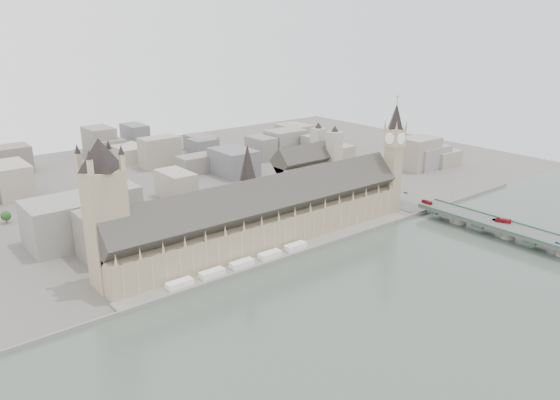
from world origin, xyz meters
TOP-DOWN VIEW (x-y plane):
  - ground at (0.00, 0.00)m, footprint 900.00×900.00m
  - river_thames at (0.00, -165.00)m, footprint 600.00×600.00m
  - embankment_wall at (0.00, -15.00)m, footprint 600.00×1.50m
  - river_terrace at (0.00, -7.50)m, footprint 270.00×15.00m
  - terrace_tents at (-40.00, -7.00)m, footprint 118.00×7.00m
  - palace_of_westminster at (0.00, 19.70)m, footprint 265.00×40.73m
  - elizabeth_tower at (138.00, 8.00)m, footprint 17.00×17.00m
  - victoria_tower at (-122.00, 26.00)m, footprint 30.00×30.00m
  - central_tower at (-10.00, 26.00)m, footprint 13.00×13.00m
  - westminster_bridge at (162.00, -87.50)m, footprint 25.00×325.00m
  - bridge_parapets at (162.00, -132.00)m, footprint 25.00×235.00m
  - westminster_abbey at (110.92, 95.00)m, footprint 68.00×36.00m
  - city_skyline_inland at (0.00, 245.00)m, footprint 720.00×360.00m
  - park_trees at (-10.00, 60.00)m, footprint 110.00×30.00m
  - red_bus_north at (157.92, -17.43)m, footprint 3.26×10.58m
  - red_bus_south at (166.32, -87.32)m, footprint 7.65×12.45m
  - car_blue at (156.40, -137.09)m, footprint 1.60×3.84m
  - car_silver at (165.48, -80.78)m, footprint 2.34×4.84m
  - car_approach at (167.85, 14.36)m, footprint 2.50×4.81m

SIDE VIEW (x-z plane):
  - ground at x=0.00m, z-range 0.00..0.00m
  - river_thames at x=0.00m, z-range 0.00..0.00m
  - river_terrace at x=0.00m, z-range 0.00..2.00m
  - embankment_wall at x=0.00m, z-range 0.00..3.00m
  - terrace_tents at x=-40.00m, z-range 2.00..6.00m
  - westminster_bridge at x=162.00m, z-range 0.00..10.25m
  - park_trees at x=-10.00m, z-range 0.00..15.00m
  - bridge_parapets at x=162.00m, z-range 10.25..11.40m
  - car_blue at x=156.40m, z-range 10.25..11.55m
  - car_approach at x=167.85m, z-range 10.25..11.58m
  - car_silver at x=165.48m, z-range 10.25..11.78m
  - red_bus_north at x=157.92m, z-range 10.25..13.15m
  - red_bus_south at x=166.32m, z-range 10.25..13.69m
  - city_skyline_inland at x=0.00m, z-range 0.00..38.00m
  - palace_of_westminster at x=0.00m, z-range -5.02..50.43m
  - westminster_abbey at x=110.92m, z-range -6.92..57.08m
  - victoria_tower at x=-122.00m, z-range 5.20..105.20m
  - central_tower at x=-10.00m, z-range 33.92..81.92m
  - elizabeth_tower at x=138.00m, z-range 4.34..111.84m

